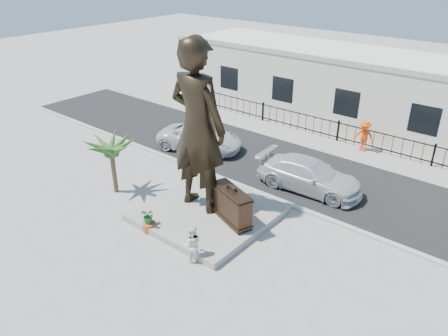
% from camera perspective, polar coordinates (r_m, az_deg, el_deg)
% --- Properties ---
extents(ground, '(100.00, 100.00, 0.00)m').
position_cam_1_polar(ground, '(17.94, -4.11, -8.81)').
color(ground, '#9E9991').
rests_on(ground, ground).
extents(street, '(40.00, 7.00, 0.01)m').
position_cam_1_polar(street, '(23.52, 9.34, 0.03)').
color(street, black).
rests_on(street, ground).
extents(curb, '(40.00, 0.25, 0.12)m').
position_cam_1_polar(curb, '(20.85, 4.38, -3.15)').
color(curb, '#A5A399').
rests_on(curb, ground).
extents(far_sidewalk, '(40.00, 2.50, 0.02)m').
position_cam_1_polar(far_sidewalk, '(26.77, 13.76, 2.98)').
color(far_sidewalk, '#9E9991').
rests_on(far_sidewalk, ground).
extents(plinth, '(5.20, 5.20, 0.30)m').
position_cam_1_polar(plinth, '(19.05, -2.13, -5.89)').
color(plinth, gray).
rests_on(plinth, ground).
extents(fence, '(22.00, 0.10, 1.20)m').
position_cam_1_polar(fence, '(27.23, 14.66, 4.62)').
color(fence, black).
rests_on(fence, ground).
extents(building, '(28.00, 7.00, 4.40)m').
position_cam_1_polar(building, '(30.43, 18.54, 9.60)').
color(building, silver).
rests_on(building, ground).
extents(statue, '(2.71, 1.82, 7.32)m').
position_cam_1_polar(statue, '(17.76, -3.44, 5.37)').
color(statue, black).
rests_on(statue, plinth).
extents(suitcase, '(2.19, 1.33, 1.47)m').
position_cam_1_polar(suitcase, '(17.88, 0.99, -4.89)').
color(suitcase, black).
rests_on(suitcase, plinth).
extents(tourist, '(0.92, 0.92, 1.51)m').
position_cam_1_polar(tourist, '(16.20, -4.17, -9.88)').
color(tourist, white).
rests_on(tourist, ground).
extents(car_white, '(5.33, 3.62, 1.35)m').
position_cam_1_polar(car_white, '(25.18, -3.14, 3.90)').
color(car_white, silver).
rests_on(car_white, street).
extents(car_silver, '(5.27, 2.49, 1.49)m').
position_cam_1_polar(car_silver, '(21.21, 11.13, -0.94)').
color(car_silver, silver).
rests_on(car_silver, street).
extents(worker, '(1.19, 0.70, 1.82)m').
position_cam_1_polar(worker, '(26.08, 17.82, 4.01)').
color(worker, '#EE420C').
rests_on(worker, far_sidewalk).
extents(palm_tree, '(1.80, 1.80, 3.20)m').
position_cam_1_polar(palm_tree, '(21.59, -13.87, -2.99)').
color(palm_tree, '#2A511D').
rests_on(palm_tree, ground).
extents(planter, '(0.56, 0.56, 0.40)m').
position_cam_1_polar(planter, '(18.31, -9.73, -7.60)').
color(planter, '#9B4929').
rests_on(planter, ground).
extents(shrub, '(0.67, 0.60, 0.65)m').
position_cam_1_polar(shrub, '(18.02, -9.85, -6.22)').
color(shrub, '#1E5D24').
rests_on(shrub, planter).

